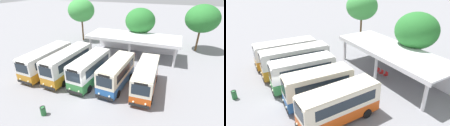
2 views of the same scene
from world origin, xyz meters
TOP-DOWN VIEW (x-y plane):
  - ground_plane at (0.00, 0.00)m, footprint 180.00×180.00m
  - city_bus_nearest_orange at (-7.45, 2.89)m, footprint 2.70×8.09m
  - city_bus_second_in_row at (-4.15, 3.04)m, footprint 2.53×8.17m
  - city_bus_middle_cream at (-0.85, 2.69)m, footprint 2.56×6.98m
  - city_bus_fourth_amber at (2.45, 2.91)m, footprint 2.54×6.70m
  - city_bus_fifth_blue at (5.75, 3.23)m, footprint 2.42×7.21m
  - terminal_canopy at (1.79, 13.31)m, footprint 14.64×5.44m
  - waiting_chair_end_by_column at (0.97, 11.56)m, footprint 0.45×0.45m
  - waiting_chair_second_from_end at (1.62, 11.56)m, footprint 0.45×0.45m
  - waiting_chair_middle_seat at (2.27, 11.67)m, footprint 0.45×0.45m
  - roadside_tree_behind_canopy at (2.00, 16.17)m, footprint 5.15×5.15m
  - roadside_tree_east_of_canopy at (11.85, 18.84)m, footprint 5.43×5.43m
  - roadside_tree_west_of_canopy at (-10.10, 17.00)m, footprint 5.22×5.22m
  - litter_bin_apron at (-2.24, -4.12)m, footprint 0.49×0.49m

SIDE VIEW (x-z plane):
  - ground_plane at x=0.00m, z-range 0.00..0.00m
  - litter_bin_apron at x=-2.24m, z-range 0.01..0.91m
  - waiting_chair_end_by_column at x=0.97m, z-range 0.09..0.95m
  - waiting_chair_second_from_end at x=1.62m, z-range 0.09..0.95m
  - waiting_chair_middle_seat at x=2.27m, z-range 0.09..0.95m
  - city_bus_fifth_blue at x=5.75m, z-range 0.17..3.33m
  - city_bus_nearest_orange at x=-7.45m, z-range 0.17..3.40m
  - city_bus_fourth_amber at x=2.45m, z-range 0.17..3.44m
  - city_bus_middle_cream at x=-0.85m, z-range 0.17..3.51m
  - city_bus_second_in_row at x=-4.15m, z-range 0.17..3.60m
  - terminal_canopy at x=1.79m, z-range 0.94..4.34m
  - roadside_tree_behind_canopy at x=2.00m, z-range 1.45..8.73m
  - roadside_tree_east_of_canopy at x=11.85m, z-range 1.68..9.69m
  - roadside_tree_west_of_canopy at x=-10.10m, z-range 1.95..10.30m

